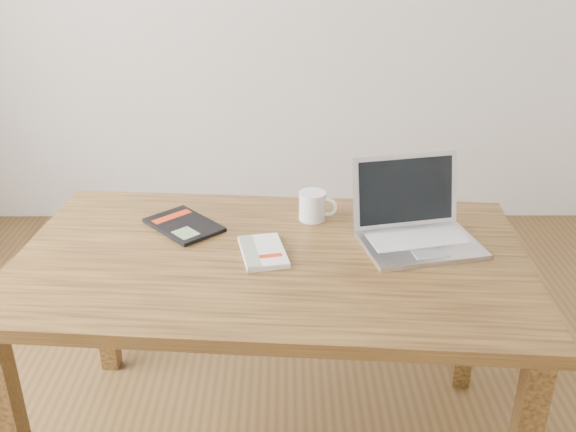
{
  "coord_description": "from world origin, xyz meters",
  "views": [
    {
      "loc": [
        -0.04,
        -1.56,
        1.68
      ],
      "look_at": [
        -0.03,
        0.19,
        0.85
      ],
      "focal_mm": 40.0,
      "sensor_mm": 36.0,
      "label": 1
    }
  ],
  "objects_px": {
    "coffee_mug": "(313,205)",
    "desk": "(272,280)",
    "laptop": "(415,225)",
    "white_guidebook": "(263,252)",
    "black_guidebook": "(184,225)"
  },
  "relations": [
    {
      "from": "laptop",
      "to": "coffee_mug",
      "type": "bearing_deg",
      "value": 141.3
    },
    {
      "from": "desk",
      "to": "laptop",
      "type": "bearing_deg",
      "value": 16.59
    },
    {
      "from": "white_guidebook",
      "to": "coffee_mug",
      "type": "height_order",
      "value": "coffee_mug"
    },
    {
      "from": "black_guidebook",
      "to": "laptop",
      "type": "bearing_deg",
      "value": -49.8
    },
    {
      "from": "desk",
      "to": "black_guidebook",
      "type": "xyz_separation_m",
      "value": [
        -0.29,
        0.19,
        0.1
      ]
    },
    {
      "from": "desk",
      "to": "laptop",
      "type": "distance_m",
      "value": 0.48
    },
    {
      "from": "desk",
      "to": "coffee_mug",
      "type": "bearing_deg",
      "value": 66.02
    },
    {
      "from": "white_guidebook",
      "to": "laptop",
      "type": "relative_size",
      "value": 0.56
    },
    {
      "from": "coffee_mug",
      "to": "white_guidebook",
      "type": "bearing_deg",
      "value": -111.72
    },
    {
      "from": "desk",
      "to": "coffee_mug",
      "type": "height_order",
      "value": "coffee_mug"
    },
    {
      "from": "black_guidebook",
      "to": "coffee_mug",
      "type": "relative_size",
      "value": 2.27
    },
    {
      "from": "laptop",
      "to": "white_guidebook",
      "type": "bearing_deg",
      "value": 178.74
    },
    {
      "from": "coffee_mug",
      "to": "desk",
      "type": "bearing_deg",
      "value": -107.17
    },
    {
      "from": "black_guidebook",
      "to": "white_guidebook",
      "type": "bearing_deg",
      "value": -77.85
    },
    {
      "from": "black_guidebook",
      "to": "laptop",
      "type": "distance_m",
      "value": 0.75
    }
  ]
}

